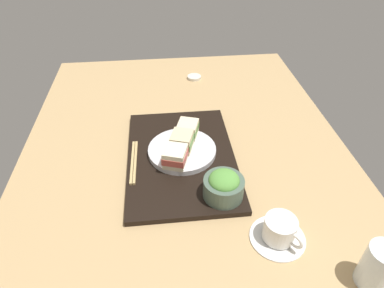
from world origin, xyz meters
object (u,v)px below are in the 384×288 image
Objects in this scene: sandwich_plate at (182,150)px; small_sauce_dish at (194,77)px; chopsticks_pair at (134,162)px; coffee_cup at (279,231)px; sandwich_far at (175,156)px; salad_bowl at (224,186)px; drinking_glass at (378,267)px; sandwich_middle at (182,141)px; sandwich_near at (188,129)px.

sandwich_plate is 49.95cm from small_sauce_dish.
coffee_cup reaches higher than chopsticks_pair.
sandwich_far is 1.46× the size of small_sauce_dish.
coffee_cup is at bearing 38.75° from salad_bowl.
drinking_glass reaches higher than small_sauce_dish.
salad_bowl is at bearing 26.44° from sandwich_plate.
drinking_glass reaches higher than sandwich_middle.
salad_bowl is (11.76, 11.38, -0.65)cm from sandwich_far.
sandwich_middle is at bearing 102.45° from chopsticks_pair.
chopsticks_pair is (-3.30, -11.78, -3.80)cm from sandwich_far.
drinking_glass is at bearing 52.53° from coffee_cup.
sandwich_far is (6.42, -2.34, -0.05)cm from sandwich_middle.
sandwich_far reaches higher than chopsticks_pair.
sandwich_middle is at bearing 159.96° from sandwich_far.
sandwich_far is at bearing 74.34° from chopsticks_pair.
chopsticks_pair is at bearing -105.66° from sandwich_far.
salad_bowl reaches higher than sandwich_plate.
sandwich_middle is 14.97cm from chopsticks_pair.
sandwich_far reaches higher than small_sauce_dish.
drinking_glass is (49.99, 33.17, -0.14)cm from sandwich_near.
sandwich_plate is 7.61cm from sandwich_far.
chopsticks_pair is at bearing -123.03° from salad_bowl.
coffee_cup is 2.29× the size of small_sauce_dish.
sandwich_middle is 0.45× the size of chopsticks_pair.
coffee_cup is at bearing 32.05° from sandwich_middle.
sandwich_middle is 50.19cm from small_sauce_dish.
small_sauce_dish is at bearing 169.43° from sandwich_middle.
salad_bowl reaches higher than sandwich_far.
sandwich_near is at bearing 159.96° from sandwich_far.
sandwich_middle is at bearing -140.81° from drinking_glass.
salad_bowl is 67.40cm from small_sauce_dish.
salad_bowl is at bearing 44.07° from sandwich_far.
chopsticks_pair is 44.09cm from coffee_cup.
small_sauce_dish is (-55.48, 11.50, -5.26)cm from sandwich_far.
drinking_glass is at bearing 39.19° from sandwich_middle.
salad_bowl reaches higher than sandwich_middle.
drinking_glass is at bearing 33.57° from sandwich_near.
sandwich_plate is 3.56× the size of small_sauce_dish.
sandwich_plate is 56.28cm from drinking_glass.
drinking_glass reaches higher than coffee_cup.
sandwich_middle is 20.31cm from salad_bowl.
sandwich_near is 25.50cm from salad_bowl.
sandwich_far is 12.82cm from chopsticks_pair.
sandwich_plate is 1.94× the size of salad_bowl.
salad_bowl reaches higher than sandwich_near.
drinking_glass is at bearing 45.54° from sandwich_far.
sandwich_far is at bearing -135.93° from salad_bowl.
sandwich_far is (6.42, -2.34, 3.34)cm from sandwich_plate.
coffee_cup is at bearing 32.05° from sandwich_plate.
small_sauce_dish is at bearing 168.29° from sandwich_far.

